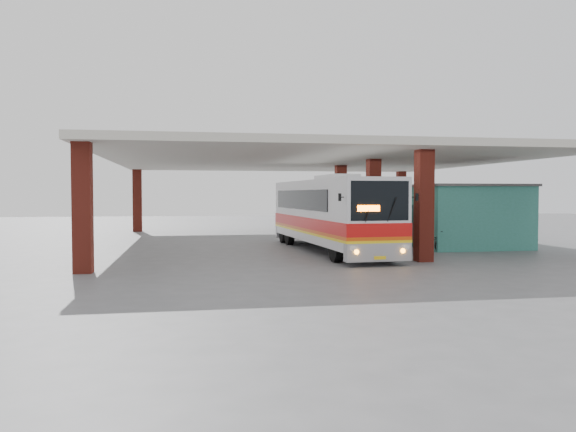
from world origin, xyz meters
The scene contains 8 objects.
ground centered at (0.00, 0.00, 0.00)m, with size 90.00×90.00×0.00m, color #515154.
brick_columns centered at (1.43, 5.00, 2.17)m, with size 20.10×21.60×4.35m.
canopy_roof centered at (0.50, 6.50, 4.50)m, with size 21.00×23.00×0.30m, color beige.
shop_building centered at (7.49, 4.00, 1.56)m, with size 5.20×8.20×3.11m.
coach_bus centered at (0.39, 1.52, 1.73)m, with size 3.18×12.08×3.48m.
motorcycle centered at (4.64, 0.07, 0.48)m, with size 0.64×1.83×0.96m, color black.
pedestrian centered at (0.49, -1.31, 0.87)m, with size 0.63×0.42×1.74m, color red.
red_chair centered at (4.76, 8.97, 0.37)m, with size 0.43×0.43×0.80m.
Camera 1 is at (-6.09, -23.53, 2.63)m, focal length 35.00 mm.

